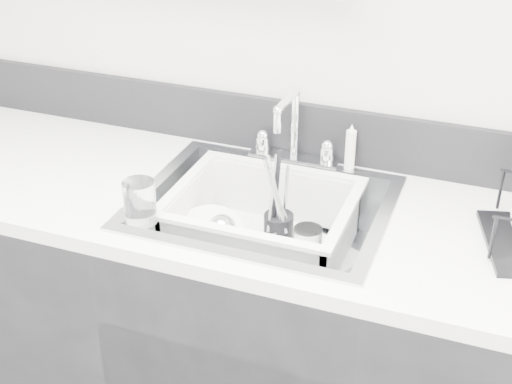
% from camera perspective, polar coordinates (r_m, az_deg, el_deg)
% --- Properties ---
extents(counter_run, '(3.20, 0.62, 0.92)m').
position_cam_1_polar(counter_run, '(2.09, 0.50, -11.86)').
color(counter_run, black).
rests_on(counter_run, ground).
extents(backsplash, '(3.20, 0.02, 0.16)m').
position_cam_1_polar(backsplash, '(2.03, 3.50, 5.02)').
color(backsplash, black).
rests_on(backsplash, counter_run).
extents(sink, '(0.64, 0.52, 0.20)m').
position_cam_1_polar(sink, '(1.87, 0.55, -3.30)').
color(sink, silver).
rests_on(sink, counter_run).
extents(faucet, '(0.26, 0.18, 0.23)m').
position_cam_1_polar(faucet, '(2.00, 3.02, 3.92)').
color(faucet, silver).
rests_on(faucet, counter_run).
extents(side_sprayer, '(0.03, 0.03, 0.14)m').
position_cam_1_polar(side_sprayer, '(1.96, 7.56, 3.54)').
color(side_sprayer, white).
rests_on(side_sprayer, counter_run).
extents(wash_tub, '(0.59, 0.55, 0.18)m').
position_cam_1_polar(wash_tub, '(1.88, 0.49, -2.61)').
color(wash_tub, white).
rests_on(wash_tub, sink).
extents(plate_stack, '(0.23, 0.23, 0.09)m').
position_cam_1_polar(plate_stack, '(1.90, -3.57, -4.10)').
color(plate_stack, white).
rests_on(plate_stack, wash_tub).
extents(utensil_cup, '(0.08, 0.08, 0.27)m').
position_cam_1_polar(utensil_cup, '(1.90, 1.80, -2.91)').
color(utensil_cup, black).
rests_on(utensil_cup, wash_tub).
extents(ladle, '(0.32, 0.18, 0.09)m').
position_cam_1_polar(ladle, '(1.86, -0.91, -4.21)').
color(ladle, silver).
rests_on(ladle, wash_tub).
extents(tumbler_in_tub, '(0.09, 0.09, 0.11)m').
position_cam_1_polar(tumbler_in_tub, '(1.84, 4.13, -4.36)').
color(tumbler_in_tub, white).
rests_on(tumbler_in_tub, wash_tub).
extents(tumbler_counter, '(0.09, 0.09, 0.11)m').
position_cam_1_polar(tumbler_counter, '(1.74, -9.29, -0.79)').
color(tumbler_counter, white).
rests_on(tumbler_counter, counter_run).
extents(bowl_small, '(0.14, 0.14, 0.04)m').
position_cam_1_polar(bowl_small, '(1.83, 1.67, -5.69)').
color(bowl_small, white).
rests_on(bowl_small, wash_tub).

